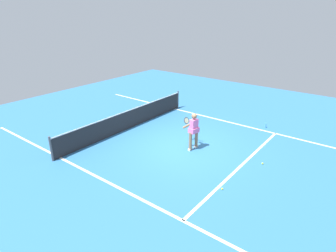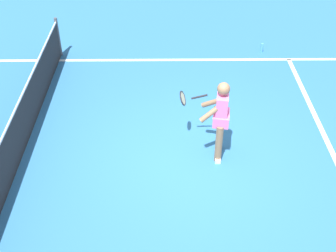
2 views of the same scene
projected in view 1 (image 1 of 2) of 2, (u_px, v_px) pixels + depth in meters
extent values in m
plane|color=teal|center=(183.00, 147.00, 11.94)|extent=(23.94, 23.94, 0.00)
cube|color=white|center=(241.00, 166.00, 10.46)|extent=(7.47, 0.10, 0.01)
cube|color=white|center=(117.00, 187.00, 9.20)|extent=(0.10, 16.41, 0.01)
cube|color=white|center=(225.00, 121.00, 14.67)|extent=(0.10, 16.41, 0.01)
cylinder|color=#4C4C51|center=(51.00, 149.00, 10.62)|extent=(0.08, 0.08, 1.01)
cylinder|color=#4C4C51|center=(178.00, 99.00, 16.52)|extent=(0.08, 0.08, 1.01)
cube|color=#232326|center=(128.00, 120.00, 13.59)|extent=(7.99, 0.02, 0.89)
cube|color=white|center=(128.00, 111.00, 13.42)|extent=(7.99, 0.02, 0.04)
cylinder|color=#8C6647|center=(190.00, 142.00, 11.48)|extent=(0.13, 0.13, 0.78)
cylinder|color=#8C6647|center=(196.00, 139.00, 11.71)|extent=(0.13, 0.13, 0.78)
cube|color=white|center=(190.00, 149.00, 11.61)|extent=(0.20, 0.10, 0.08)
cube|color=white|center=(196.00, 147.00, 11.84)|extent=(0.20, 0.10, 0.08)
cube|color=pink|center=(194.00, 125.00, 11.35)|extent=(0.35, 0.25, 0.52)
cube|color=pink|center=(194.00, 130.00, 11.42)|extent=(0.44, 0.34, 0.20)
sphere|color=#8C6647|center=(194.00, 116.00, 11.20)|extent=(0.22, 0.22, 0.22)
cylinder|color=#8C6647|center=(189.00, 125.00, 11.35)|extent=(0.22, 0.48, 0.37)
cylinder|color=#8C6647|center=(194.00, 123.00, 11.54)|extent=(0.34, 0.45, 0.37)
cylinder|color=black|center=(192.00, 121.00, 11.86)|extent=(0.08, 0.30, 0.14)
torus|color=black|center=(186.00, 121.00, 12.08)|extent=(0.30, 0.16, 0.28)
cylinder|color=beige|center=(186.00, 121.00, 12.08)|extent=(0.25, 0.12, 0.23)
sphere|color=#D1E533|center=(263.00, 163.00, 10.56)|extent=(0.07, 0.07, 0.07)
sphere|color=#D1E533|center=(222.00, 189.00, 9.06)|extent=(0.07, 0.07, 0.07)
cylinder|color=#4C9EE5|center=(266.00, 125.00, 13.80)|extent=(0.07, 0.07, 0.24)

